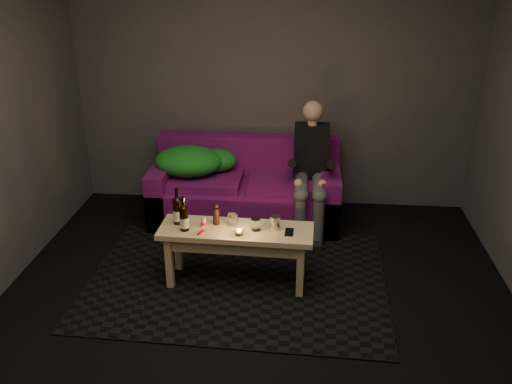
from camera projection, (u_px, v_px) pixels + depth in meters
floor at (251, 331)px, 3.83m from camera, size 4.50×4.50×0.00m
room at (257, 86)px, 3.60m from camera, size 4.50×4.50×4.50m
rug at (238, 278)px, 4.45m from camera, size 2.45×1.81×0.01m
sofa at (246, 191)px, 5.39m from camera, size 1.82×0.82×0.78m
green_blanket at (194, 161)px, 5.31m from camera, size 0.80×0.55×0.27m
person at (311, 166)px, 5.07m from camera, size 0.33×0.76×1.21m
coffee_table at (236, 238)px, 4.25m from camera, size 1.21×0.42×0.49m
beer_bottle_a at (178, 211)px, 4.25m from camera, size 0.08×0.08×0.30m
beer_bottle_b at (184, 218)px, 4.15m from camera, size 0.07×0.07×0.28m
salt_shaker at (203, 222)px, 4.22m from camera, size 0.05×0.05×0.09m
pepper_mill at (216, 216)px, 4.25m from camera, size 0.06×0.06×0.14m
tumbler_back at (233, 220)px, 4.25m from camera, size 0.08×0.08×0.09m
tealight at (239, 232)px, 4.11m from camera, size 0.07×0.07×0.05m
tumbler_front at (256, 224)px, 4.17m from camera, size 0.09×0.09×0.10m
steel_cup at (275, 223)px, 4.18m from camera, size 0.10×0.10×0.11m
smartphone at (289, 232)px, 4.15m from camera, size 0.07×0.13×0.01m
red_lighter at (201, 233)px, 4.14m from camera, size 0.04×0.08×0.01m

